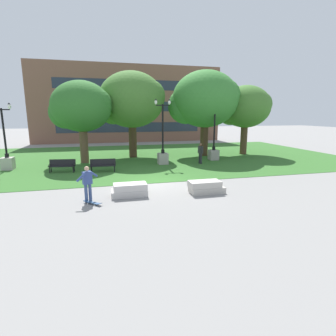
% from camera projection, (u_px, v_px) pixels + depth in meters
% --- Properties ---
extents(ground_plane, '(140.00, 140.00, 0.00)m').
position_uv_depth(ground_plane, '(153.00, 183.00, 15.68)').
color(ground_plane, gray).
extents(grass_lawn, '(40.00, 20.00, 0.02)m').
position_uv_depth(grass_lawn, '(134.00, 157.00, 25.20)').
color(grass_lawn, '#336628').
rests_on(grass_lawn, ground).
extents(concrete_block_center, '(1.80, 0.90, 0.64)m').
position_uv_depth(concrete_block_center, '(130.00, 190.00, 13.25)').
color(concrete_block_center, '#BCB7B2').
rests_on(concrete_block_center, ground).
extents(concrete_block_left, '(1.86, 0.90, 0.64)m').
position_uv_depth(concrete_block_left, '(206.00, 187.00, 13.79)').
color(concrete_block_left, '#B2ADA3').
rests_on(concrete_block_left, ground).
extents(person_skateboarder, '(0.95, 0.99, 1.71)m').
position_uv_depth(person_skateboarder, '(87.00, 182.00, 12.24)').
color(person_skateboarder, '#384C7A').
rests_on(person_skateboarder, ground).
extents(skateboard, '(0.88, 0.84, 0.14)m').
position_uv_depth(skateboard, '(93.00, 203.00, 12.03)').
color(skateboard, '#2D4C75').
rests_on(skateboard, ground).
extents(park_bench_near_left, '(1.85, 0.75, 0.90)m').
position_uv_depth(park_bench_near_left, '(62.00, 165.00, 18.61)').
color(park_bench_near_left, black).
rests_on(park_bench_near_left, grass_lawn).
extents(park_bench_near_right, '(1.82, 0.62, 0.90)m').
position_uv_depth(park_bench_near_right, '(103.00, 164.00, 18.78)').
color(park_bench_near_right, black).
rests_on(park_bench_near_right, grass_lawn).
extents(lamp_post_right, '(1.32, 0.80, 4.88)m').
position_uv_depth(lamp_post_right, '(7.00, 156.00, 19.38)').
color(lamp_post_right, '#ADA89E').
rests_on(lamp_post_right, grass_lawn).
extents(lamp_post_center, '(1.32, 0.80, 5.34)m').
position_uv_depth(lamp_post_center, '(214.00, 148.00, 23.52)').
color(lamp_post_center, gray).
rests_on(lamp_post_center, grass_lawn).
extents(lamp_post_left, '(1.32, 0.80, 5.25)m').
position_uv_depth(lamp_post_left, '(163.00, 151.00, 21.56)').
color(lamp_post_left, gray).
rests_on(lamp_post_left, grass_lawn).
extents(tree_near_left, '(6.35, 6.05, 7.94)m').
position_uv_depth(tree_near_left, '(131.00, 101.00, 24.30)').
color(tree_near_left, '#42301E').
rests_on(tree_near_left, grass_lawn).
extents(tree_far_left, '(5.12, 4.87, 6.75)m').
position_uv_depth(tree_far_left, '(81.00, 107.00, 21.50)').
color(tree_far_left, brown).
rests_on(tree_far_left, grass_lawn).
extents(tree_far_right, '(6.65, 6.33, 8.17)m').
position_uv_depth(tree_far_right, '(204.00, 100.00, 25.19)').
color(tree_far_right, '#42301E').
rests_on(tree_far_right, grass_lawn).
extents(tree_near_right, '(5.15, 4.91, 6.88)m').
position_uv_depth(tree_near_right, '(245.00, 107.00, 26.30)').
color(tree_near_right, '#4C3823').
rests_on(tree_near_right, grass_lawn).
extents(person_bystander_near_lawn, '(0.35, 0.67, 1.71)m').
position_uv_depth(person_bystander_near_lawn, '(200.00, 152.00, 21.71)').
color(person_bystander_near_lawn, '#28282D').
rests_on(person_bystander_near_lawn, grass_lawn).
extents(building_facade_distant, '(27.53, 1.03, 11.10)m').
position_uv_depth(building_facade_distant, '(130.00, 104.00, 38.15)').
color(building_facade_distant, brown).
rests_on(building_facade_distant, ground).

